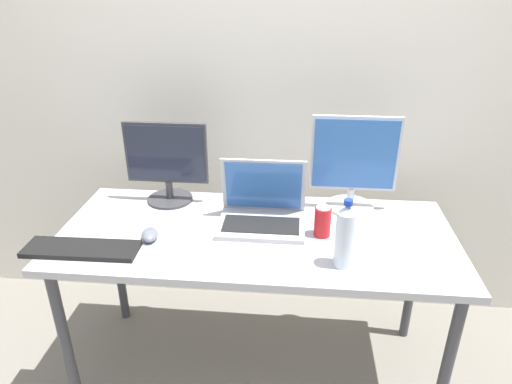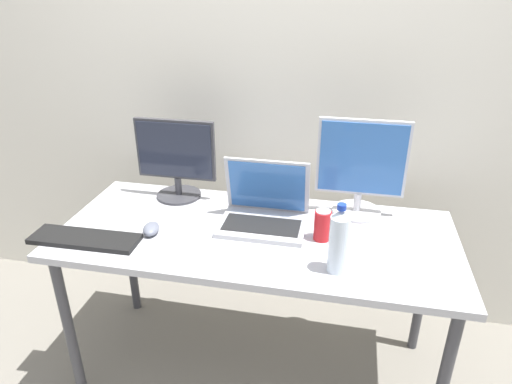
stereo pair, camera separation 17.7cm
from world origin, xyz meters
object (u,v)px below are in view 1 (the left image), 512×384
Objects in this scene: work_desk at (256,246)px; water_bottle at (345,236)px; monitor_center at (354,163)px; keyboard_main at (81,249)px; monitor_left at (167,162)px; laptop_silver at (262,210)px; mouse_by_keyboard at (150,235)px; soda_can_near_keyboard at (323,222)px.

work_desk is 0.43m from water_bottle.
monitor_center is 0.98× the size of keyboard_main.
keyboard_main is 1.64× the size of water_bottle.
monitor_left is 1.05× the size of laptop_silver.
water_bottle is at bearing -0.91° from keyboard_main.
mouse_by_keyboard is at bearing 24.56° from keyboard_main.
laptop_silver is at bearing -20.95° from monitor_left.
water_bottle is (-0.07, -0.46, -0.10)m from monitor_center.
work_desk is 0.55m from monitor_left.
monitor_center is at bearing 81.75° from water_bottle.
monitor_center is at bearing 32.56° from work_desk.
monitor_left is 0.38m from mouse_by_keyboard.
monitor_left is 0.82m from monitor_center.
keyboard_main is at bearing -167.01° from mouse_by_keyboard.
mouse_by_keyboard is 0.76m from water_bottle.
keyboard_main is 4.27× the size of mouse_by_keyboard.
keyboard_main is at bearing -156.72° from laptop_silver.
water_bottle is at bearing -30.86° from monitor_left.
water_bottle is at bearing -71.26° from soda_can_near_keyboard.
soda_can_near_keyboard is at bearing -18.97° from laptop_silver.
monitor_center is 4.19× the size of mouse_by_keyboard.
work_desk is at bearing -103.16° from laptop_silver.
mouse_by_keyboard is at bearing 171.76° from water_bottle.
monitor_center reaches higher than work_desk.
laptop_silver is 0.82× the size of keyboard_main.
laptop_silver is 2.81× the size of soda_can_near_keyboard.
keyboard_main is (-0.64, -0.20, 0.08)m from work_desk.
monitor_left is at bearing 149.14° from water_bottle.
soda_can_near_keyboard is (0.69, -0.25, -0.13)m from monitor_left.
monitor_center is at bearing 0.36° from monitor_left.
soda_can_near_keyboard is (-0.07, 0.20, -0.06)m from water_bottle.
keyboard_main is 0.93m from soda_can_near_keyboard.
soda_can_near_keyboard is at bearing -5.11° from mouse_by_keyboard.
monitor_left is 0.49m from laptop_silver.
monitor_left is 0.88m from water_bottle.
soda_can_near_keyboard is at bearing -20.25° from monitor_left.
monitor_left is at bearing 79.14° from mouse_by_keyboard.
keyboard_main is (-1.04, -0.46, -0.21)m from monitor_center.
work_desk is 6.09× the size of water_bottle.
water_bottle is at bearing -20.88° from mouse_by_keyboard.
keyboard_main reaches higher than work_desk.
keyboard_main is 0.98m from water_bottle.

